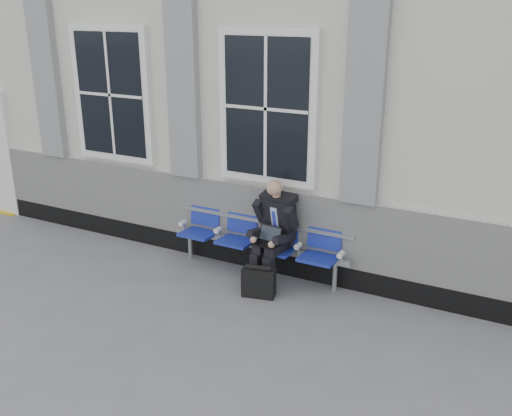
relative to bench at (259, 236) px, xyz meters
The scene contains 5 objects.
ground 1.46m from the bench, 102.71° to the right, with size 70.00×70.00×0.00m, color slate.
station_building 2.74m from the bench, 98.38° to the left, with size 14.40×4.40×4.49m.
bench is the anchor object (origin of this frame).
businessman 0.38m from the bench, 24.82° to the right, with size 0.59×0.79×1.41m.
briefcase 0.75m from the bench, 63.36° to the right, with size 0.44×0.26×0.43m.
Camera 1 is at (3.49, -4.99, 3.50)m, focal length 40.00 mm.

